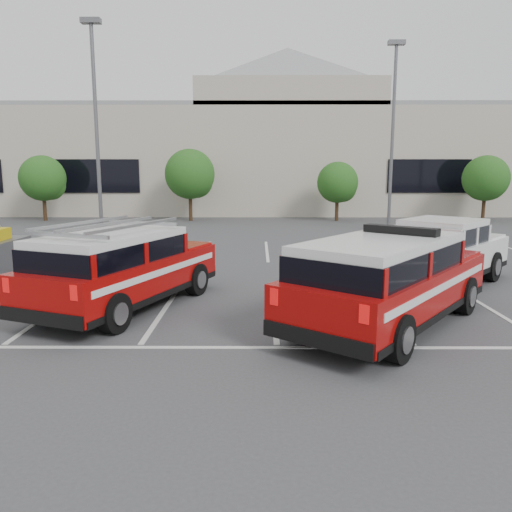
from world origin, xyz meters
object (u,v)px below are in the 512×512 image
(ladder_suv, at_px, (123,274))
(tree_right, at_px, (487,180))
(tree_left, at_px, (44,180))
(tree_mid_left, at_px, (191,176))
(convention_building, at_px, (265,155))
(white_pickup, at_px, (434,261))
(tree_mid_right, at_px, (339,184))
(fire_chief_suv, at_px, (388,287))
(light_pole_mid, at_px, (392,138))
(light_pole_left, at_px, (97,132))

(ladder_suv, bearing_deg, tree_right, 71.29)
(tree_left, distance_m, tree_mid_left, 10.00)
(convention_building, relative_size, white_pickup, 9.60)
(convention_building, bearing_deg, tree_mid_right, -63.43)
(convention_building, distance_m, fire_chief_suv, 33.64)
(convention_building, bearing_deg, light_pole_mid, -66.74)
(tree_mid_left, bearing_deg, ladder_suv, -86.94)
(convention_building, height_order, light_pole_left, convention_building)
(tree_right, relative_size, ladder_suv, 0.74)
(tree_left, xyz_separation_m, tree_mid_left, (10.00, 0.00, 0.27))
(convention_building, xyz_separation_m, light_pole_left, (-8.18, -19.86, 0.47))
(convention_building, bearing_deg, white_pickup, -81.11)
(tree_mid_right, height_order, fire_chief_suv, tree_mid_right)
(fire_chief_suv, bearing_deg, light_pole_mid, 113.89)
(convention_building, xyz_separation_m, tree_mid_left, (-5.09, -9.82, -1.68))
(tree_mid_right, bearing_deg, tree_left, 180.00)
(convention_building, height_order, tree_left, convention_building)
(ladder_suv, bearing_deg, light_pole_mid, 77.95)
(convention_building, relative_size, fire_chief_suv, 9.58)
(tree_mid_right, bearing_deg, light_pole_mid, -72.48)
(convention_building, bearing_deg, fire_chief_suv, -86.05)
(light_pole_mid, distance_m, ladder_suv, 19.77)
(tree_mid_left, height_order, tree_right, tree_mid_left)
(light_pole_mid, bearing_deg, tree_mid_left, 153.08)
(fire_chief_suv, bearing_deg, tree_left, 164.87)
(ladder_suv, bearing_deg, tree_left, 138.56)
(tree_left, relative_size, tree_mid_left, 0.91)
(tree_mid_left, relative_size, tree_mid_right, 1.21)
(convention_building, xyz_separation_m, tree_right, (14.91, -9.82, -1.95))
(light_pole_mid, height_order, white_pickup, light_pole_mid)
(convention_building, distance_m, ladder_suv, 32.37)
(convention_building, bearing_deg, tree_right, -33.37)
(white_pickup, bearing_deg, tree_left, 177.33)
(tree_mid_right, xyz_separation_m, fire_chief_suv, (-2.61, -23.52, -1.61))
(convention_building, distance_m, tree_mid_left, 11.19)
(ladder_suv, bearing_deg, tree_mid_left, 114.78)
(tree_mid_left, bearing_deg, tree_mid_right, -0.00)
(tree_mid_right, height_order, tree_right, tree_right)
(convention_building, distance_m, tree_right, 17.96)
(tree_mid_right, bearing_deg, ladder_suv, -111.77)
(convention_building, height_order, tree_right, convention_building)
(tree_mid_left, relative_size, light_pole_left, 0.47)
(tree_mid_left, xyz_separation_m, tree_mid_right, (10.00, -0.00, -0.54))
(light_pole_mid, bearing_deg, light_pole_left, -165.07)
(tree_right, relative_size, light_pole_mid, 0.43)
(tree_mid_left, bearing_deg, convention_building, 62.60)
(tree_mid_left, relative_size, fire_chief_suv, 0.77)
(tree_mid_left, distance_m, light_pole_mid, 13.53)
(tree_mid_right, xyz_separation_m, tree_right, (10.00, 0.00, 0.27))
(tree_mid_right, relative_size, tree_right, 0.90)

